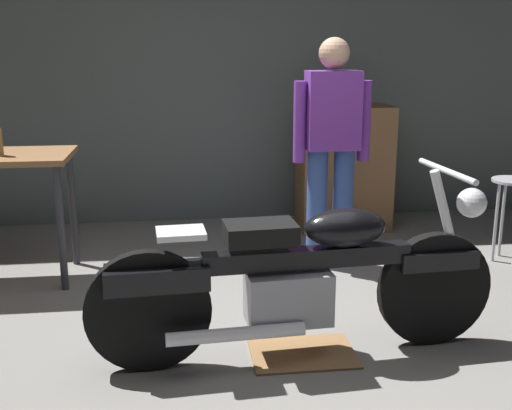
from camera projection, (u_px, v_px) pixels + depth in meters
name	position (u px, v px, depth m)	size (l,w,h in m)	color
ground_plane	(262.00, 353.00, 3.41)	(12.00, 12.00, 0.00)	gray
back_wall	(221.00, 52.00, 5.72)	(8.00, 0.12, 3.10)	#56605B
motorcycle	(301.00, 276.00, 3.29)	(2.19, 0.60, 1.00)	black
person_standing	(332.00, 143.00, 4.58)	(0.57, 0.23, 1.67)	#334E92
shop_stool	(512.00, 198.00, 4.75)	(0.32, 0.32, 0.64)	#B2B2B7
wooden_dresser	(344.00, 168.00, 5.61)	(0.80, 0.47, 1.10)	brown
drip_tray	(303.00, 353.00, 3.40)	(0.56, 0.40, 0.01)	olive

